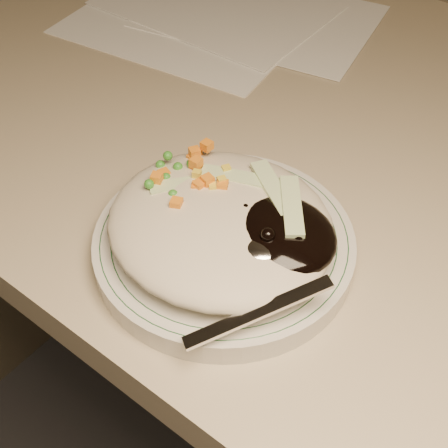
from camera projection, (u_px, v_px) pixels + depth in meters
The scene contains 5 objects.
desk at pixel (400, 300), 0.76m from camera, with size 1.40×0.70×0.74m.
plate at pixel (224, 245), 0.53m from camera, with size 0.22×0.22×0.02m, color silver.
plate_rim at pixel (224, 237), 0.53m from camera, with size 0.21×0.21×0.00m.
meal at pixel (228, 222), 0.51m from camera, with size 0.21×0.19×0.05m.
papers at pixel (220, 15), 0.84m from camera, with size 0.40×0.34×0.00m.
Camera 1 is at (0.12, 0.88, 1.14)m, focal length 50.00 mm.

